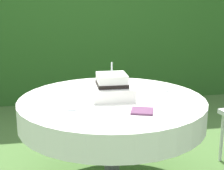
{
  "coord_description": "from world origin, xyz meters",
  "views": [
    {
      "loc": [
        -0.43,
        -2.3,
        1.43
      ],
      "look_at": [
        0.0,
        0.0,
        0.83
      ],
      "focal_mm": 53.71,
      "sensor_mm": 36.0,
      "label": 1
    }
  ],
  "objects_px": {
    "cake_table": "(112,111)",
    "wedding_cake": "(113,87)",
    "serving_plate_left": "(76,92)",
    "serving_plate_far": "(163,90)",
    "napkin_stack": "(142,111)",
    "serving_plate_near": "(72,108)"
  },
  "relations": [
    {
      "from": "serving_plate_far",
      "to": "napkin_stack",
      "type": "bearing_deg",
      "value": -122.31
    },
    {
      "from": "serving_plate_near",
      "to": "napkin_stack",
      "type": "distance_m",
      "value": 0.46
    },
    {
      "from": "napkin_stack",
      "to": "serving_plate_far",
      "type": "bearing_deg",
      "value": 57.69
    },
    {
      "from": "serving_plate_left",
      "to": "serving_plate_far",
      "type": "bearing_deg",
      "value": -4.47
    },
    {
      "from": "serving_plate_near",
      "to": "serving_plate_left",
      "type": "bearing_deg",
      "value": 82.17
    },
    {
      "from": "cake_table",
      "to": "serving_plate_left",
      "type": "distance_m",
      "value": 0.33
    },
    {
      "from": "serving_plate_near",
      "to": "serving_plate_far",
      "type": "xyz_separation_m",
      "value": [
        0.74,
        0.34,
        0.0
      ]
    },
    {
      "from": "serving_plate_left",
      "to": "napkin_stack",
      "type": "distance_m",
      "value": 0.66
    },
    {
      "from": "cake_table",
      "to": "serving_plate_left",
      "type": "relative_size",
      "value": 9.17
    },
    {
      "from": "wedding_cake",
      "to": "serving_plate_near",
      "type": "bearing_deg",
      "value": -146.65
    },
    {
      "from": "cake_table",
      "to": "napkin_stack",
      "type": "distance_m",
      "value": 0.37
    },
    {
      "from": "cake_table",
      "to": "napkin_stack",
      "type": "relative_size",
      "value": 9.76
    },
    {
      "from": "wedding_cake",
      "to": "napkin_stack",
      "type": "height_order",
      "value": "wedding_cake"
    },
    {
      "from": "cake_table",
      "to": "serving_plate_left",
      "type": "xyz_separation_m",
      "value": [
        -0.25,
        0.2,
        0.1
      ]
    },
    {
      "from": "serving_plate_near",
      "to": "serving_plate_left",
      "type": "relative_size",
      "value": 0.69
    },
    {
      "from": "wedding_cake",
      "to": "napkin_stack",
      "type": "distance_m",
      "value": 0.38
    },
    {
      "from": "serving_plate_left",
      "to": "cake_table",
      "type": "bearing_deg",
      "value": -38.99
    },
    {
      "from": "cake_table",
      "to": "wedding_cake",
      "type": "xyz_separation_m",
      "value": [
        0.01,
        0.01,
        0.17
      ]
    },
    {
      "from": "serving_plate_near",
      "to": "serving_plate_far",
      "type": "distance_m",
      "value": 0.81
    },
    {
      "from": "cake_table",
      "to": "serving_plate_far",
      "type": "xyz_separation_m",
      "value": [
        0.44,
        0.15,
        0.1
      ]
    },
    {
      "from": "serving_plate_far",
      "to": "serving_plate_left",
      "type": "bearing_deg",
      "value": 175.53
    },
    {
      "from": "cake_table",
      "to": "wedding_cake",
      "type": "relative_size",
      "value": 4.46
    }
  ]
}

